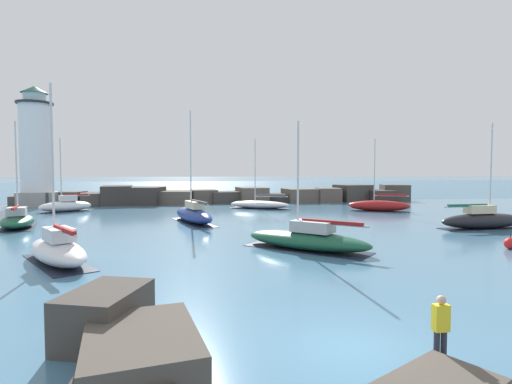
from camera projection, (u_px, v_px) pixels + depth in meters
ground_plane at (348, 347)px, 10.32m from camera, size 600.00×600.00×0.00m
open_sea_beyond at (205, 186)px, 115.47m from camera, size 400.00×116.00×0.01m
breakwater_jetty at (223, 196)px, 56.29m from camera, size 56.54×6.50×2.53m
lighthouse at (36, 154)px, 51.20m from camera, size 5.17×5.17×15.34m
foreground_rocks at (162, 350)px, 9.02m from camera, size 9.75×7.77×1.38m
sailboat_moored_0 at (17, 220)px, 31.73m from camera, size 3.70×5.90×8.49m
sailboat_moored_1 at (193, 214)px, 34.96m from camera, size 4.26×8.40×9.87m
sailboat_moored_2 at (379, 206)px, 44.94m from camera, size 6.89×4.53×8.16m
sailboat_moored_3 at (307, 239)px, 23.04m from camera, size 7.26×7.10×7.43m
sailboat_moored_4 at (66, 205)px, 44.46m from camera, size 5.82×4.80×8.17m
sailboat_moored_5 at (58, 250)px, 19.61m from camera, size 5.04×6.47×8.86m
sailboat_moored_6 at (483, 220)px, 31.38m from camera, size 7.52×2.27×8.28m
sailboat_moored_7 at (260, 204)px, 48.14m from camera, size 7.66×5.58×8.35m
mooring_buoy_orange_near at (510, 243)px, 23.14m from camera, size 0.67×0.67×0.87m
person_on_rocks at (441, 326)px, 9.35m from camera, size 0.36×0.22×1.64m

